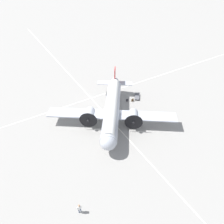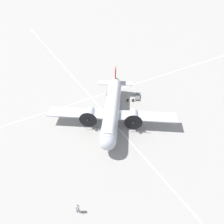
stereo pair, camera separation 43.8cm
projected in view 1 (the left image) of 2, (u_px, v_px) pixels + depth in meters
ground_plane at (112, 119)px, 40.66m from camera, size 300.00×300.00×0.00m
apron_line_eastwest at (92, 98)px, 46.13m from camera, size 120.00×0.16×0.01m
apron_line_northsouth at (111, 120)px, 40.54m from camera, size 0.16×120.00×0.01m
airliner_main at (112, 110)px, 38.71m from camera, size 20.12×18.30×5.96m
crew_foreground at (79, 208)px, 26.30m from camera, size 0.56×0.26×1.64m
suitcase_near_door at (132, 100)px, 44.97m from camera, size 0.51×0.14×0.61m
suitcase_upright_spare at (127, 100)px, 44.98m from camera, size 0.36×0.19×0.55m
baggage_cart at (137, 96)px, 46.03m from camera, size 2.27×2.47×0.56m
traffic_cone at (130, 122)px, 39.60m from camera, size 0.45×0.45×0.60m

